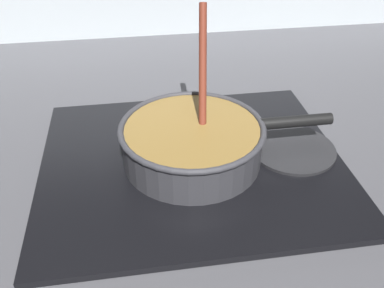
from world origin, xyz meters
name	(u,v)px	position (x,y,z in m)	size (l,w,h in m)	color
ground	(212,203)	(0.00, 0.00, -0.02)	(2.40, 1.60, 0.04)	#4C4C51
hob_plate	(192,162)	(-0.02, 0.09, 0.01)	(0.56, 0.48, 0.01)	black
burner_ring	(192,158)	(-0.02, 0.09, 0.02)	(0.20, 0.20, 0.01)	#592D0C
spare_burner	(293,149)	(0.18, 0.09, 0.01)	(0.16, 0.16, 0.01)	#262628
cooking_pan	(193,141)	(-0.02, 0.09, 0.05)	(0.40, 0.27, 0.26)	#38383D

